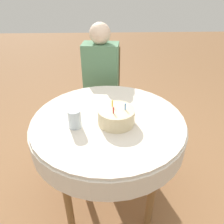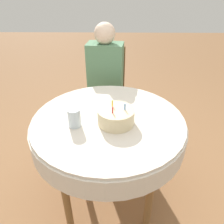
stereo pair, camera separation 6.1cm
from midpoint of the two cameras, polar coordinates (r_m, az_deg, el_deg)
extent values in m
plane|color=#8C603D|center=(1.95, -1.77, -20.68)|extent=(12.00, 12.00, 0.00)
cylinder|color=silver|center=(1.42, -2.27, -2.08)|extent=(0.99, 0.99, 0.02)
cylinder|color=silver|center=(1.47, -2.20, -4.61)|extent=(1.01, 1.01, 0.14)
cylinder|color=brown|center=(1.51, -12.93, -20.26)|extent=(0.05, 0.05, 0.74)
cylinder|color=brown|center=(1.51, 9.15, -19.88)|extent=(0.05, 0.05, 0.74)
cylinder|color=brown|center=(1.89, -10.40, -7.12)|extent=(0.05, 0.05, 0.74)
cylinder|color=brown|center=(1.88, 6.30, -6.80)|extent=(0.05, 0.05, 0.74)
cube|color=brown|center=(2.23, -3.43, 2.46)|extent=(0.41, 0.41, 0.04)
cube|color=brown|center=(2.26, -3.03, 10.61)|extent=(0.33, 0.07, 0.51)
cylinder|color=brown|center=(2.25, -7.80, -4.49)|extent=(0.04, 0.04, 0.43)
cylinder|color=brown|center=(2.21, 0.25, -4.98)|extent=(0.04, 0.04, 0.43)
cylinder|color=brown|center=(2.51, -6.32, -0.20)|extent=(0.04, 0.04, 0.43)
cylinder|color=brown|center=(2.47, 0.89, -0.56)|extent=(0.04, 0.04, 0.43)
cylinder|color=beige|center=(2.24, -5.83, -4.08)|extent=(0.09, 0.09, 0.46)
cylinder|color=beige|center=(2.22, -1.72, -4.32)|extent=(0.09, 0.09, 0.46)
cube|color=#568460|center=(2.09, -3.70, 9.77)|extent=(0.34, 0.23, 0.58)
sphere|color=beige|center=(1.98, -4.10, 19.77)|extent=(0.19, 0.19, 0.19)
cylinder|color=beige|center=(1.35, -0.18, -1.14)|extent=(0.23, 0.23, 0.10)
cylinder|color=blue|center=(1.31, 2.14, 1.44)|extent=(0.01, 0.01, 0.04)
cylinder|color=gold|center=(1.34, -1.23, 2.28)|extent=(0.01, 0.01, 0.04)
cylinder|color=red|center=(1.28, -1.03, 0.49)|extent=(0.01, 0.01, 0.04)
cylinder|color=silver|center=(1.33, -11.02, -1.77)|extent=(0.08, 0.08, 0.12)
camera|label=1|loc=(0.03, -91.28, -0.81)|focal=35.00mm
camera|label=2|loc=(0.03, 88.72, 0.81)|focal=35.00mm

